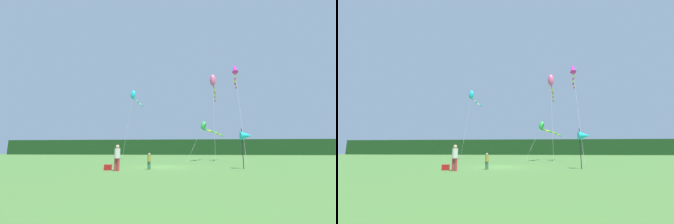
% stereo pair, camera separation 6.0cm
% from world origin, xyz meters
% --- Properties ---
extents(ground_plane, '(120.00, 120.00, 0.00)m').
position_xyz_m(ground_plane, '(0.00, 0.00, 0.00)').
color(ground_plane, '#477533').
extents(distant_treeline, '(108.00, 3.45, 4.45)m').
position_xyz_m(distant_treeline, '(0.00, 45.00, 2.23)').
color(distant_treeline, '#193D19').
rests_on(distant_treeline, ground).
extents(person_adult, '(0.40, 0.40, 1.84)m').
position_xyz_m(person_adult, '(-2.79, -3.91, 1.03)').
color(person_adult, '#B23338').
rests_on(person_adult, ground).
extents(person_child, '(0.27, 0.27, 1.24)m').
position_xyz_m(person_child, '(-0.69, -2.60, 0.69)').
color(person_child, '#3F724C').
rests_on(person_child, ground).
extents(cooler_box, '(0.49, 0.37, 0.40)m').
position_xyz_m(cooler_box, '(-3.65, -3.31, 0.20)').
color(cooler_box, red).
rests_on(cooler_box, ground).
extents(banner_flag_pole, '(0.90, 0.70, 3.17)m').
position_xyz_m(banner_flag_pole, '(6.96, -1.49, 2.57)').
color(banner_flag_pole, black).
rests_on(banner_flag_pole, ground).
extents(kite_cyan, '(1.91, 5.82, 11.17)m').
position_xyz_m(kite_cyan, '(-6.39, 14.17, 10.23)').
color(kite_cyan, '#B2B2B2').
rests_on(kite_cyan, ground).
extents(kite_rainbow, '(1.39, 7.43, 11.23)m').
position_xyz_m(kite_rainbow, '(5.79, 8.04, 10.11)').
color(kite_rainbow, '#B2B2B2').
rests_on(kite_rainbow, ground).
extents(kite_green, '(5.60, 5.95, 5.51)m').
position_xyz_m(kite_green, '(4.98, 10.91, 4.57)').
color(kite_green, '#B2B2B2').
rests_on(kite_green, ground).
extents(kite_magenta, '(1.66, 8.80, 12.41)m').
position_xyz_m(kite_magenta, '(8.57, 7.57, 11.47)').
color(kite_magenta, '#B2B2B2').
rests_on(kite_magenta, ground).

